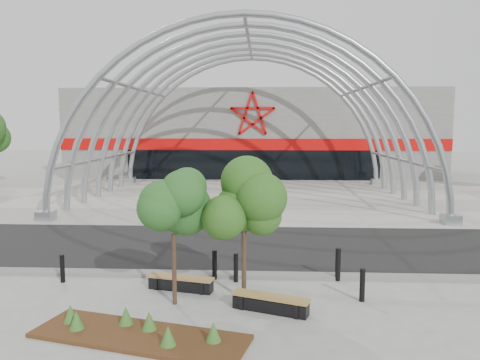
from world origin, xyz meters
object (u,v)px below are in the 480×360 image
object	(u,v)px
street_tree_1	(244,201)
bench_0	(181,283)
street_tree_0	(173,205)
bench_1	(270,304)
bollard_2	(236,268)

from	to	relation	value
street_tree_1	bench_0	xyz separation A→B (m)	(-1.88, 0.63, -2.55)
street_tree_0	bench_1	xyz separation A→B (m)	(2.57, -0.38, -2.50)
street_tree_1	bench_1	xyz separation A→B (m)	(0.72, -0.83, -2.55)
bench_0	bollard_2	xyz separation A→B (m)	(1.57, 0.81, 0.24)
street_tree_0	bench_1	distance (m)	3.61
street_tree_0	bollard_2	distance (m)	3.32
street_tree_0	street_tree_1	bearing A→B (deg)	13.42
street_tree_0	bench_0	distance (m)	2.73
street_tree_1	bollard_2	size ratio (longest dim) A/B	4.34
street_tree_1	bench_1	distance (m)	2.77
street_tree_1	street_tree_0	bearing A→B (deg)	-166.58
bollard_2	street_tree_1	bearing A→B (deg)	-77.95
street_tree_1	bollard_2	xyz separation A→B (m)	(-0.31, 1.44, -2.31)
bench_0	street_tree_1	bearing A→B (deg)	-18.55
street_tree_0	bench_1	size ratio (longest dim) A/B	1.82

